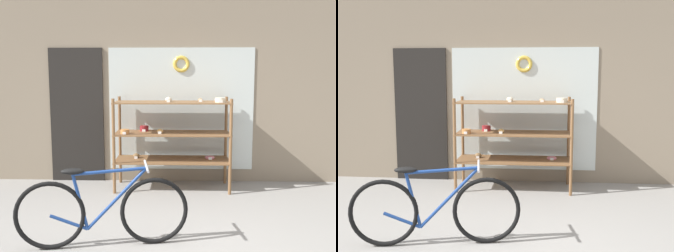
{
  "view_description": "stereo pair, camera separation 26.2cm",
  "coord_description": "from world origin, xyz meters",
  "views": [
    {
      "loc": [
        0.18,
        -3.1,
        1.67
      ],
      "look_at": [
        0.04,
        1.45,
        1.06
      ],
      "focal_mm": 40.0,
      "sensor_mm": 36.0,
      "label": 1
    },
    {
      "loc": [
        0.44,
        -3.09,
        1.67
      ],
      "look_at": [
        0.04,
        1.45,
        1.06
      ],
      "focal_mm": 40.0,
      "sensor_mm": 36.0,
      "label": 2
    }
  ],
  "objects": [
    {
      "name": "display_case",
      "position": [
        0.08,
        2.34,
        0.84
      ],
      "size": [
        1.68,
        0.6,
        1.37
      ],
      "color": "brown",
      "rests_on": "ground_plane"
    },
    {
      "name": "bicycle",
      "position": [
        -0.57,
        0.38,
        0.36
      ],
      "size": [
        1.67,
        0.46,
        0.81
      ],
      "rotation": [
        0.0,
        0.0,
        0.16
      ],
      "color": "black",
      "rests_on": "ground_plane"
    },
    {
      "name": "storefront_facade",
      "position": [
        -0.03,
        2.77,
        1.75
      ],
      "size": [
        6.39,
        0.13,
        3.58
      ],
      "color": "gray",
      "rests_on": "ground_plane"
    }
  ]
}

